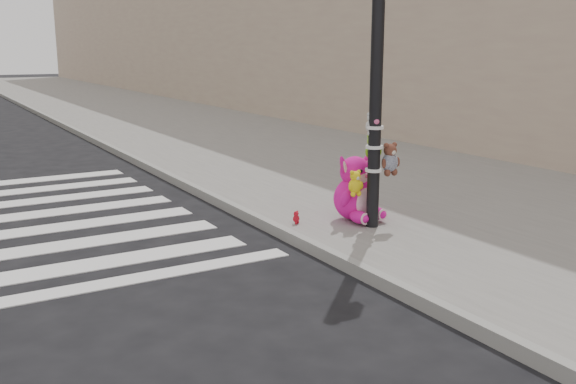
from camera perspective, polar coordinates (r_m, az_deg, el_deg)
ground at (r=5.78m, az=-2.40°, el=-12.14°), size 120.00×120.00×0.00m
sidewalk_near at (r=16.59m, az=-3.31°, el=4.52°), size 7.00×80.00×0.14m
curb_edge at (r=15.36m, az=-14.88°, el=3.46°), size 0.12×80.00×0.15m
signal_pole at (r=8.22m, az=7.91°, el=8.19°), size 0.68×0.49×4.00m
pink_bunny at (r=8.69m, az=6.06°, el=-0.06°), size 0.67×0.75×0.93m
red_teddy at (r=8.51m, az=0.73°, el=-2.27°), size 0.15×0.13×0.18m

